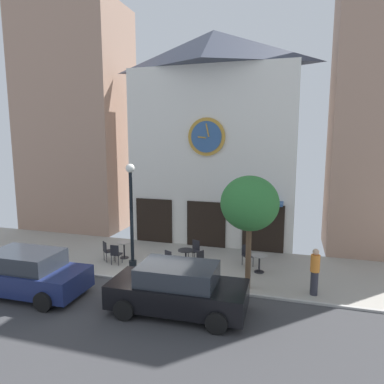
{
  "coord_description": "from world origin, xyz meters",
  "views": [
    {
      "loc": [
        4.91,
        -11.39,
        5.42
      ],
      "look_at": [
        0.77,
        2.54,
        3.17
      ],
      "focal_mm": 32.23,
      "sensor_mm": 36.0,
      "label": 1
    }
  ],
  "objects_px": {
    "street_lamp": "(131,217)",
    "cafe_chair_curbside": "(199,259)",
    "cafe_table_center_left": "(186,255)",
    "cafe_chair_facing_street": "(116,253)",
    "parked_car_navy": "(26,273)",
    "cafe_table_center_right": "(259,260)",
    "pedestrian_orange": "(315,271)",
    "cafe_chair_by_entrance": "(107,250)",
    "cafe_chair_outer": "(170,259)",
    "cafe_chair_under_awning": "(247,253)",
    "cafe_table_rightmost": "(124,247)",
    "parked_car_black": "(178,289)",
    "street_tree": "(250,204)",
    "cafe_chair_corner": "(195,249)"
  },
  "relations": [
    {
      "from": "cafe_chair_curbside",
      "to": "parked_car_black",
      "type": "height_order",
      "value": "parked_car_black"
    },
    {
      "from": "cafe_table_rightmost",
      "to": "cafe_chair_curbside",
      "type": "xyz_separation_m",
      "value": [
        3.71,
        -0.6,
        0.03
      ]
    },
    {
      "from": "parked_car_black",
      "to": "cafe_chair_by_entrance",
      "type": "bearing_deg",
      "value": 142.82
    },
    {
      "from": "street_lamp",
      "to": "pedestrian_orange",
      "type": "height_order",
      "value": "street_lamp"
    },
    {
      "from": "cafe_table_rightmost",
      "to": "cafe_chair_under_awning",
      "type": "relative_size",
      "value": 0.84
    },
    {
      "from": "cafe_table_center_right",
      "to": "cafe_chair_facing_street",
      "type": "xyz_separation_m",
      "value": [
        -6.06,
        -0.9,
        0.02
      ]
    },
    {
      "from": "cafe_chair_by_entrance",
      "to": "cafe_chair_under_awning",
      "type": "xyz_separation_m",
      "value": [
        6.05,
        1.26,
        0.0
      ]
    },
    {
      "from": "street_tree",
      "to": "cafe_table_center_right",
      "type": "height_order",
      "value": "street_tree"
    },
    {
      "from": "pedestrian_orange",
      "to": "parked_car_black",
      "type": "height_order",
      "value": "pedestrian_orange"
    },
    {
      "from": "cafe_chair_by_entrance",
      "to": "cafe_chair_facing_street",
      "type": "xyz_separation_m",
      "value": [
        0.59,
        -0.28,
        0.0
      ]
    },
    {
      "from": "cafe_chair_corner",
      "to": "parked_car_navy",
      "type": "bearing_deg",
      "value": -133.59
    },
    {
      "from": "cafe_chair_by_entrance",
      "to": "cafe_chair_facing_street",
      "type": "bearing_deg",
      "value": -25.75
    },
    {
      "from": "pedestrian_orange",
      "to": "parked_car_navy",
      "type": "relative_size",
      "value": 0.39
    },
    {
      "from": "street_lamp",
      "to": "cafe_chair_curbside",
      "type": "height_order",
      "value": "street_lamp"
    },
    {
      "from": "street_tree",
      "to": "cafe_chair_facing_street",
      "type": "xyz_separation_m",
      "value": [
        -5.8,
        0.74,
        -2.61
      ]
    },
    {
      "from": "cafe_chair_facing_street",
      "to": "pedestrian_orange",
      "type": "xyz_separation_m",
      "value": [
        8.1,
        -0.64,
        0.33
      ]
    },
    {
      "from": "cafe_chair_facing_street",
      "to": "pedestrian_orange",
      "type": "relative_size",
      "value": 0.54
    },
    {
      "from": "cafe_table_rightmost",
      "to": "cafe_chair_by_entrance",
      "type": "relative_size",
      "value": 0.84
    },
    {
      "from": "cafe_chair_by_entrance",
      "to": "cafe_chair_outer",
      "type": "relative_size",
      "value": 1.0
    },
    {
      "from": "street_tree",
      "to": "cafe_table_rightmost",
      "type": "xyz_separation_m",
      "value": [
        -5.85,
        1.61,
        -2.64
      ]
    },
    {
      "from": "cafe_chair_facing_street",
      "to": "cafe_chair_outer",
      "type": "distance_m",
      "value": 2.52
    },
    {
      "from": "cafe_chair_curbside",
      "to": "parked_car_navy",
      "type": "xyz_separation_m",
      "value": [
        -5.26,
        -3.71,
        0.23
      ]
    },
    {
      "from": "cafe_table_rightmost",
      "to": "cafe_table_center_right",
      "type": "bearing_deg",
      "value": 0.34
    },
    {
      "from": "cafe_chair_under_awning",
      "to": "cafe_table_rightmost",
      "type": "bearing_deg",
      "value": -173.01
    },
    {
      "from": "street_lamp",
      "to": "street_tree",
      "type": "relative_size",
      "value": 1.07
    },
    {
      "from": "cafe_table_rightmost",
      "to": "cafe_table_center_left",
      "type": "height_order",
      "value": "cafe_table_rightmost"
    },
    {
      "from": "cafe_chair_under_awning",
      "to": "parked_car_navy",
      "type": "relative_size",
      "value": 0.21
    },
    {
      "from": "cafe_chair_facing_street",
      "to": "cafe_table_center_right",
      "type": "bearing_deg",
      "value": 8.49
    },
    {
      "from": "pedestrian_orange",
      "to": "parked_car_navy",
      "type": "bearing_deg",
      "value": -163.9
    },
    {
      "from": "cafe_table_center_right",
      "to": "cafe_chair_by_entrance",
      "type": "bearing_deg",
      "value": -174.67
    },
    {
      "from": "cafe_table_rightmost",
      "to": "parked_car_navy",
      "type": "distance_m",
      "value": 4.59
    },
    {
      "from": "street_lamp",
      "to": "cafe_table_center_right",
      "type": "xyz_separation_m",
      "value": [
        5.13,
        1.14,
        -1.74
      ]
    },
    {
      "from": "cafe_table_center_right",
      "to": "parked_car_black",
      "type": "bearing_deg",
      "value": -117.88
    },
    {
      "from": "street_tree",
      "to": "parked_car_black",
      "type": "bearing_deg",
      "value": -128.12
    },
    {
      "from": "cafe_table_center_left",
      "to": "pedestrian_orange",
      "type": "xyz_separation_m",
      "value": [
        5.12,
        -1.3,
        0.36
      ]
    },
    {
      "from": "cafe_chair_corner",
      "to": "cafe_chair_by_entrance",
      "type": "bearing_deg",
      "value": -161.46
    },
    {
      "from": "cafe_table_center_left",
      "to": "parked_car_navy",
      "type": "bearing_deg",
      "value": -138.14
    },
    {
      "from": "cafe_table_center_left",
      "to": "parked_car_black",
      "type": "bearing_deg",
      "value": -76.09
    },
    {
      "from": "street_lamp",
      "to": "cafe_table_center_left",
      "type": "relative_size",
      "value": 6.04
    },
    {
      "from": "cafe_chair_facing_street",
      "to": "parked_car_navy",
      "type": "xyz_separation_m",
      "value": [
        -1.6,
        -3.44,
        0.23
      ]
    },
    {
      "from": "cafe_table_center_left",
      "to": "cafe_chair_facing_street",
      "type": "bearing_deg",
      "value": -167.39
    },
    {
      "from": "cafe_chair_corner",
      "to": "cafe_chair_under_awning",
      "type": "height_order",
      "value": "same"
    },
    {
      "from": "cafe_table_center_left",
      "to": "cafe_chair_under_awning",
      "type": "xyz_separation_m",
      "value": [
        2.49,
        0.88,
        0.02
      ]
    },
    {
      "from": "parked_car_navy",
      "to": "street_tree",
      "type": "bearing_deg",
      "value": 20.04
    },
    {
      "from": "cafe_chair_by_entrance",
      "to": "cafe_chair_outer",
      "type": "bearing_deg",
      "value": -6.07
    },
    {
      "from": "cafe_chair_facing_street",
      "to": "cafe_table_center_left",
      "type": "bearing_deg",
      "value": 12.61
    },
    {
      "from": "street_lamp",
      "to": "cafe_table_rightmost",
      "type": "relative_size",
      "value": 5.87
    },
    {
      "from": "street_tree",
      "to": "cafe_table_rightmost",
      "type": "distance_m",
      "value": 6.61
    },
    {
      "from": "cafe_chair_corner",
      "to": "parked_car_black",
      "type": "height_order",
      "value": "parked_car_black"
    },
    {
      "from": "cafe_chair_by_entrance",
      "to": "cafe_chair_curbside",
      "type": "distance_m",
      "value": 4.25
    }
  ]
}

